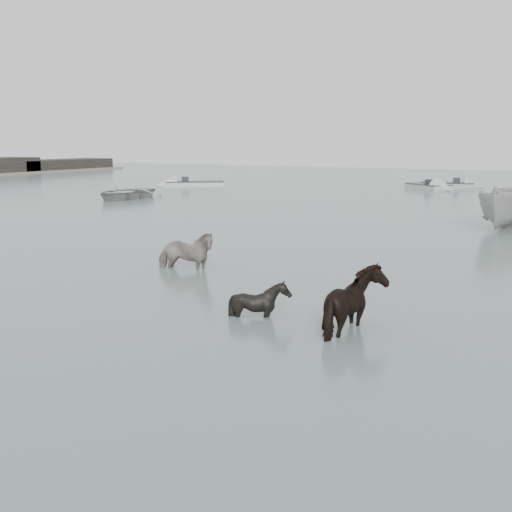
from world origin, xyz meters
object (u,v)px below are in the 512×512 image
pony_dark (357,291)px  rowboat_lead (124,191)px  pony_pinto (185,243)px  pony_black (260,290)px

pony_dark → rowboat_lead: size_ratio=0.32×
pony_pinto → pony_black: (3.99, -3.33, -0.16)m
pony_pinto → pony_black: bearing=-144.5°
pony_dark → rowboat_lead: 29.17m
pony_black → rowboat_lead: pony_black is taller
pony_dark → rowboat_lead: pony_dark is taller
pony_black → rowboat_lead: (-19.38, 19.74, -0.06)m
pony_pinto → pony_dark: bearing=-133.9°
pony_pinto → pony_black: pony_pinto is taller
pony_dark → pony_black: size_ratio=1.38×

